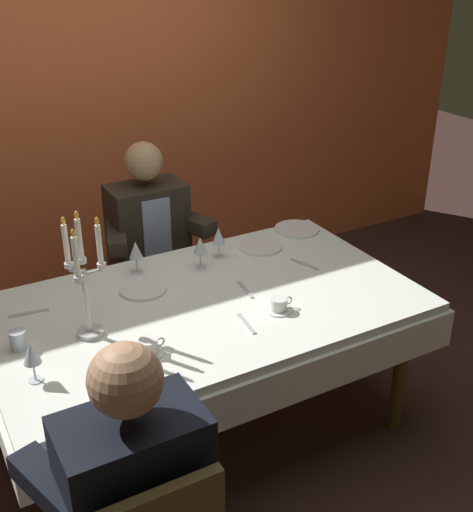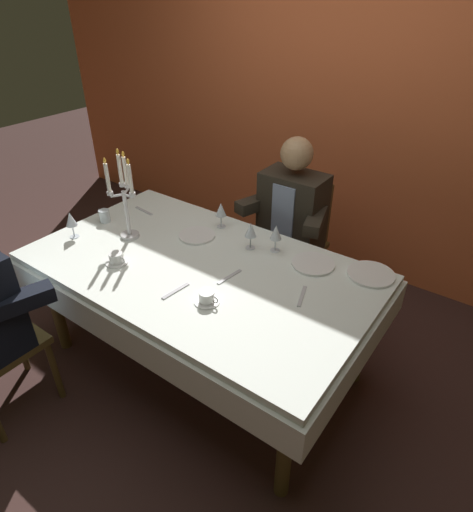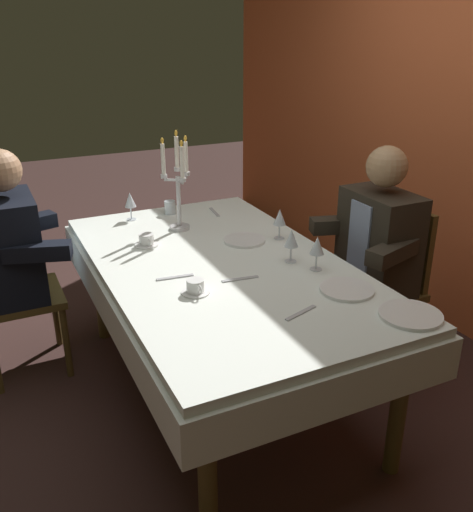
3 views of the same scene
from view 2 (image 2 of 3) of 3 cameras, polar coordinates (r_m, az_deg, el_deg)
ground_plane at (r=2.87m, az=-4.26°, el=-13.50°), size 12.00×12.00×0.00m
back_wall at (r=3.49m, az=13.55°, el=19.96°), size 6.00×0.12×2.70m
dining_table at (r=2.46m, az=-4.84°, el=-3.38°), size 1.94×1.14×0.74m
candelabra at (r=2.61m, az=-14.42°, el=7.06°), size 0.15×0.17×0.55m
dinner_plate_0 at (r=2.41m, az=10.00°, el=-1.02°), size 0.23×0.23×0.01m
dinner_plate_1 at (r=2.65m, az=-5.19°, el=2.69°), size 0.22×0.22×0.01m
dinner_plate_2 at (r=2.40m, az=17.19°, el=-2.29°), size 0.25×0.25×0.01m
wine_glass_0 at (r=2.45m, az=5.18°, el=2.98°), size 0.07×0.07×0.16m
wine_glass_1 at (r=2.76m, az=-20.89°, el=4.46°), size 0.07×0.07×0.16m
wine_glass_2 at (r=2.70m, az=-2.05°, el=6.00°), size 0.07×0.07×0.16m
wine_glass_3 at (r=2.47m, az=1.87°, el=3.34°), size 0.07×0.07×0.16m
water_tumbler_0 at (r=2.92m, az=-16.90°, el=5.05°), size 0.07×0.07×0.08m
coffee_cup_0 at (r=2.47m, az=-15.44°, el=-0.35°), size 0.13×0.12×0.06m
coffee_cup_1 at (r=2.10m, az=-3.88°, el=-5.46°), size 0.13×0.12×0.06m
fork_0 at (r=2.17m, az=8.56°, el=-5.22°), size 0.07×0.17×0.01m
fork_1 at (r=2.20m, az=-7.97°, el=-4.57°), size 0.04×0.17×0.01m
fork_2 at (r=2.28m, az=-1.01°, el=-2.79°), size 0.04×0.17×0.01m
spoon_3 at (r=3.01m, az=-12.03°, el=5.81°), size 0.17×0.04×0.01m
seated_diner_1 at (r=2.99m, az=7.39°, el=5.94°), size 0.63×0.48×1.24m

